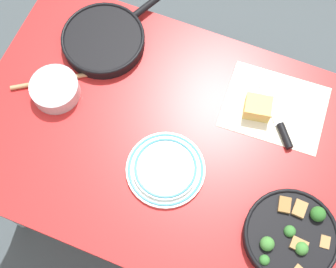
% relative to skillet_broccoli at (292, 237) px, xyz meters
% --- Properties ---
extents(ground_plane, '(14.00, 14.00, 0.00)m').
position_rel_skillet_broccoli_xyz_m(ground_plane, '(0.45, -0.16, -0.79)').
color(ground_plane, '#424C51').
extents(dining_table_red, '(1.26, 0.84, 0.77)m').
position_rel_skillet_broccoli_xyz_m(dining_table_red, '(0.45, -0.16, -0.11)').
color(dining_table_red, red).
rests_on(dining_table_red, ground_plane).
extents(skillet_broccoli, '(0.34, 0.31, 0.07)m').
position_rel_skillet_broccoli_xyz_m(skillet_broccoli, '(0.00, 0.00, 0.00)').
color(skillet_broccoli, black).
rests_on(skillet_broccoli, dining_table_red).
extents(skillet_eggs, '(0.28, 0.40, 0.05)m').
position_rel_skillet_broccoli_xyz_m(skillet_eggs, '(0.78, -0.40, -0.00)').
color(skillet_eggs, black).
rests_on(skillet_eggs, dining_table_red).
extents(wooden_spoon, '(0.30, 0.21, 0.02)m').
position_rel_skillet_broccoli_xyz_m(wooden_spoon, '(0.81, -0.24, -0.02)').
color(wooden_spoon, tan).
rests_on(wooden_spoon, dining_table_red).
extents(parchment_sheet, '(0.34, 0.27, 0.00)m').
position_rel_skillet_broccoli_xyz_m(parchment_sheet, '(0.16, -0.39, -0.02)').
color(parchment_sheet, silver).
rests_on(parchment_sheet, dining_table_red).
extents(grater_knife, '(0.19, 0.24, 0.02)m').
position_rel_skillet_broccoli_xyz_m(grater_knife, '(0.14, -0.34, -0.02)').
color(grater_knife, silver).
rests_on(grater_knife, dining_table_red).
extents(cheese_block, '(0.10, 0.09, 0.06)m').
position_rel_skillet_broccoli_xyz_m(cheese_block, '(0.22, -0.35, 0.00)').
color(cheese_block, '#E0C15B').
rests_on(cheese_block, dining_table_red).
extents(dinner_plate_stack, '(0.24, 0.24, 0.03)m').
position_rel_skillet_broccoli_xyz_m(dinner_plate_stack, '(0.41, -0.06, -0.01)').
color(dinner_plate_stack, white).
rests_on(dinner_plate_stack, dining_table_red).
extents(prep_bowl_steel, '(0.16, 0.16, 0.06)m').
position_rel_skillet_broccoli_xyz_m(prep_bowl_steel, '(0.84, -0.17, 0.00)').
color(prep_bowl_steel, '#B7B7BC').
rests_on(prep_bowl_steel, dining_table_red).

